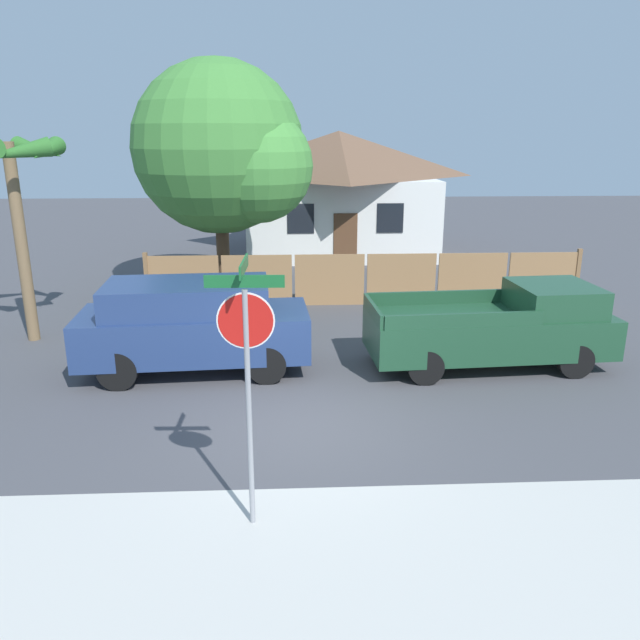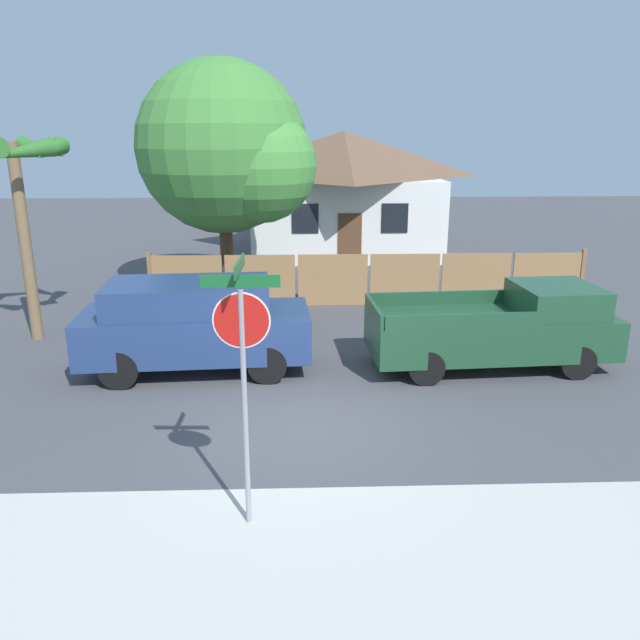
# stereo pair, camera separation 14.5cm
# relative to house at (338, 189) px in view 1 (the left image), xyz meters

# --- Properties ---
(ground_plane) EXTENTS (80.00, 80.00, 0.00)m
(ground_plane) POSITION_rel_house_xyz_m (-1.95, -17.11, -2.58)
(ground_plane) COLOR #47474C
(sidewalk_strip) EXTENTS (36.00, 3.20, 0.01)m
(sidewalk_strip) POSITION_rel_house_xyz_m (-1.95, -20.71, -2.57)
(sidewalk_strip) COLOR beige
(sidewalk_strip) RESTS_ON ground
(wooden_fence) EXTENTS (12.82, 0.12, 1.61)m
(wooden_fence) POSITION_rel_house_xyz_m (0.10, -9.19, -1.82)
(wooden_fence) COLOR #997047
(wooden_fence) RESTS_ON ground
(house) EXTENTS (8.09, 7.69, 4.97)m
(house) POSITION_rel_house_xyz_m (0.00, 0.00, 0.00)
(house) COLOR white
(house) RESTS_ON ground
(oak_tree) EXTENTS (5.27, 5.02, 6.99)m
(oak_tree) POSITION_rel_house_xyz_m (-3.92, -8.04, 1.79)
(oak_tree) COLOR brown
(oak_tree) RESTS_ON ground
(palm_tree) EXTENTS (2.40, 2.59, 4.82)m
(palm_tree) POSITION_rel_house_xyz_m (-8.45, -12.05, 1.53)
(palm_tree) COLOR brown
(palm_tree) RESTS_ON ground
(red_suv) EXTENTS (4.85, 2.19, 1.95)m
(red_suv) POSITION_rel_house_xyz_m (-4.15, -14.40, -1.52)
(red_suv) COLOR navy
(red_suv) RESTS_ON ground
(orange_pickup) EXTENTS (5.25, 2.23, 1.79)m
(orange_pickup) POSITION_rel_house_xyz_m (2.34, -14.39, -1.70)
(orange_pickup) COLOR #1E472D
(orange_pickup) RESTS_ON ground
(stop_sign) EXTENTS (0.94, 0.85, 3.50)m
(stop_sign) POSITION_rel_house_xyz_m (-2.64, -19.89, -0.20)
(stop_sign) COLOR gray
(stop_sign) RESTS_ON ground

